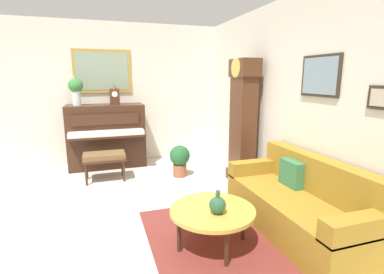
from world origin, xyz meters
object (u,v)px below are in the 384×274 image
at_px(piano_bench, 104,157).
at_px(couch, 300,204).
at_px(mantel_clock, 115,96).
at_px(potted_plant, 180,159).
at_px(green_jug, 218,205).
at_px(grandfather_clock, 243,125).
at_px(flower_vase, 76,88).
at_px(coffee_table, 212,211).
at_px(piano, 107,136).

height_order(piano_bench, couch, couch).
distance_m(mantel_clock, potted_plant, 1.79).
bearing_deg(couch, mantel_clock, -150.92).
relative_size(mantel_clock, green_jug, 1.58).
bearing_deg(potted_plant, couch, 19.84).
bearing_deg(grandfather_clock, mantel_clock, -129.49).
bearing_deg(flower_vase, coffee_table, 23.72).
bearing_deg(mantel_clock, potted_plant, 44.37).
relative_size(couch, potted_plant, 3.39).
height_order(grandfather_clock, potted_plant, grandfather_clock).
distance_m(piano, green_jug, 3.47).
bearing_deg(flower_vase, grandfather_clock, 58.69).
relative_size(grandfather_clock, coffee_table, 2.31).
bearing_deg(green_jug, piano_bench, -157.89).
distance_m(grandfather_clock, mantel_clock, 2.53).
height_order(couch, potted_plant, couch).
relative_size(piano_bench, potted_plant, 1.25).
distance_m(mantel_clock, green_jug, 3.53).
bearing_deg(coffee_table, green_jug, 4.97).
height_order(couch, green_jug, couch).
distance_m(flower_vase, green_jug, 3.77).
distance_m(piano_bench, green_jug, 2.70).
bearing_deg(piano, piano_bench, -5.40).
xyz_separation_m(grandfather_clock, potted_plant, (-0.56, -0.92, -0.64)).
distance_m(couch, potted_plant, 2.36).
xyz_separation_m(coffee_table, potted_plant, (-2.20, 0.27, -0.06)).
bearing_deg(mantel_clock, grandfather_clock, 50.51).
relative_size(flower_vase, potted_plant, 1.04).
bearing_deg(piano_bench, flower_vase, -153.72).
relative_size(grandfather_clock, green_jug, 8.46).
distance_m(piano_bench, grandfather_clock, 2.38).
height_order(grandfather_clock, flower_vase, grandfather_clock).
distance_m(piano, coffee_table, 3.37).
xyz_separation_m(coffee_table, mantel_clock, (-3.23, -0.74, 1.01)).
distance_m(piano, grandfather_clock, 2.67).
distance_m(couch, flower_vase, 4.27).
bearing_deg(green_jug, mantel_clock, -167.41).
bearing_deg(grandfather_clock, green_jug, -33.99).
xyz_separation_m(piano_bench, potted_plant, (0.19, 1.27, -0.08)).
relative_size(couch, green_jug, 7.92).
height_order(piano, flower_vase, flower_vase).
bearing_deg(couch, green_jug, -85.07).
bearing_deg(potted_plant, coffee_table, -6.93).
bearing_deg(green_jug, grandfather_clock, 146.01).
height_order(piano_bench, green_jug, green_jug).
relative_size(piano, coffee_table, 1.64).
bearing_deg(coffee_table, piano_bench, -157.20).
xyz_separation_m(piano_bench, grandfather_clock, (0.75, 2.19, 0.56)).
distance_m(grandfather_clock, coffee_table, 2.11).
bearing_deg(coffee_table, couch, 89.18).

